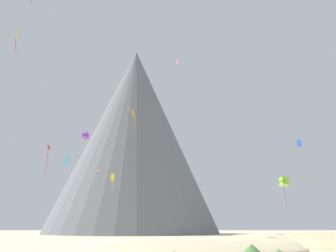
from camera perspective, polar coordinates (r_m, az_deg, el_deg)
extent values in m
ellipsoid|color=#CCBA8E|center=(41.97, 6.83, -18.82)|extent=(24.05, 20.43, 1.74)
ellipsoid|color=beige|center=(54.97, 14.69, -17.64)|extent=(19.14, 26.96, 2.84)
ellipsoid|color=beige|center=(53.45, -6.06, -18.11)|extent=(21.08, 20.17, 1.85)
cone|color=#568442|center=(32.96, 13.08, -18.57)|extent=(2.89, 2.89, 1.04)
cone|color=slate|center=(128.56, -5.35, -1.70)|extent=(60.69, 60.69, 66.10)
cone|color=slate|center=(127.70, -7.22, -10.90)|extent=(25.87, 25.87, 25.01)
cube|color=gold|center=(62.86, -22.53, 13.33)|extent=(0.31, 1.01, 1.52)
cylinder|color=red|center=(62.09, -22.93, 11.75)|extent=(0.40, 0.21, 2.41)
cube|color=purple|center=(84.66, -12.95, -1.67)|extent=(1.53, 1.61, 0.90)
cube|color=purple|center=(84.81, -12.92, -1.27)|extent=(1.53, 1.61, 0.90)
cylinder|color=yellow|center=(84.30, -13.03, -2.76)|extent=(0.38, 0.09, 2.75)
cube|color=green|center=(73.20, -20.72, 18.03)|extent=(0.37, 0.83, 1.13)
cube|color=#33BCDB|center=(59.07, -15.70, -5.23)|extent=(0.70, 0.96, 1.20)
cone|color=blue|center=(87.03, 20.05, -2.55)|extent=(1.03, 1.96, 1.86)
cube|color=red|center=(61.68, -18.33, -3.20)|extent=(0.33, 0.75, 0.73)
cylinder|color=red|center=(61.28, -18.59, -5.32)|extent=(0.30, 0.40, 3.90)
cube|color=pink|center=(85.78, -10.96, -6.83)|extent=(0.79, 0.84, 0.49)
cube|color=pink|center=(85.83, -10.95, -6.60)|extent=(0.79, 0.84, 0.49)
cylinder|color=#33BCDB|center=(85.66, -11.20, -7.65)|extent=(0.13, 0.27, 2.17)
cube|color=orange|center=(69.64, -5.52, 1.99)|extent=(0.69, 1.09, 1.48)
cylinder|color=orange|center=(69.07, -5.32, 0.50)|extent=(0.15, 0.22, 2.37)
cube|color=#E5668C|center=(76.11, 1.48, 10.11)|extent=(0.50, 0.82, 1.14)
cube|color=yellow|center=(79.07, -8.74, -8.01)|extent=(0.85, 0.51, 1.51)
cylinder|color=yellow|center=(78.84, -8.69, -9.28)|extent=(0.30, 0.28, 2.00)
cube|color=#8CD133|center=(66.18, 17.91, -8.71)|extent=(1.47, 1.53, 0.77)
cube|color=#8CD133|center=(66.28, 17.84, -7.98)|extent=(1.47, 1.53, 0.77)
cylinder|color=#D1339E|center=(65.99, 18.04, -10.44)|extent=(0.32, 0.17, 3.48)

